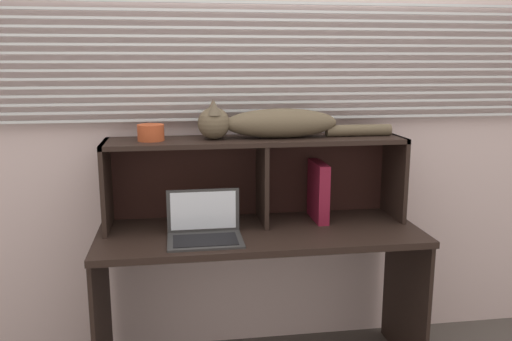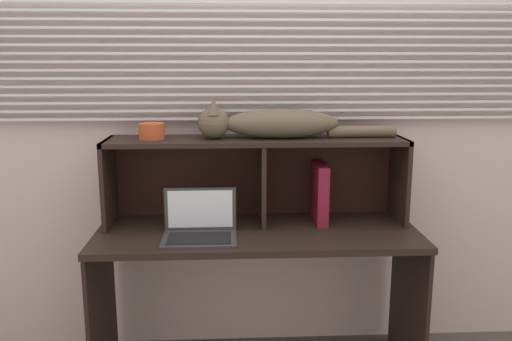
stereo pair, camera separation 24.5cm
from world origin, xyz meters
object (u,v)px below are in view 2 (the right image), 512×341
cat (271,123)px  laptop (200,228)px  small_basket (152,131)px  binder_upright (320,193)px  book_stack (191,219)px

cat → laptop: cat is taller
small_basket → cat: bearing=0.0°
binder_upright → book_stack: (-0.62, 0.00, -0.12)m
laptop → book_stack: bearing=104.5°
laptop → binder_upright: (0.56, 0.21, 0.10)m
book_stack → cat: bearing=-0.2°
laptop → book_stack: (-0.05, 0.21, -0.02)m
binder_upright → small_basket: size_ratio=2.36×
binder_upright → book_stack: 0.63m
cat → binder_upright: (0.24, 0.00, -0.34)m
small_basket → laptop: bearing=-43.2°
book_stack → small_basket: (-0.17, -0.00, 0.43)m
laptop → small_basket: bearing=136.8°
laptop → small_basket: size_ratio=2.68×
cat → book_stack: 0.60m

